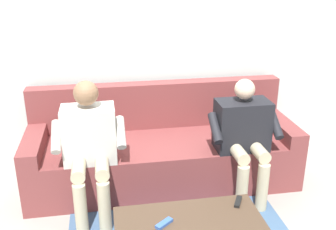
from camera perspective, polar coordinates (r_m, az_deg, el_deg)
ground_plane at (r=3.32m, az=1.20°, el=-15.31°), size 8.00×8.00×0.00m
back_wall at (r=3.91m, az=-2.07°, el=11.32°), size 4.84×0.06×2.61m
couch at (r=3.78m, az=-0.89°, el=-5.13°), size 2.48×0.85×0.89m
person_left_seated at (r=3.46m, az=10.99°, el=-2.42°), size 0.61×0.52×1.07m
person_right_seated at (r=3.23m, az=-11.38°, el=-3.73°), size 0.58×0.58×1.12m
remote_black at (r=2.96m, az=10.17°, el=-12.31°), size 0.10×0.14×0.02m
remote_blue at (r=2.71m, az=-0.57°, el=-15.51°), size 0.13×0.12×0.02m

